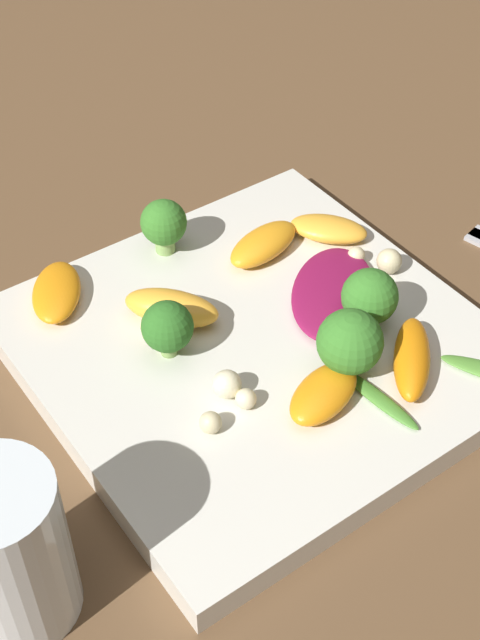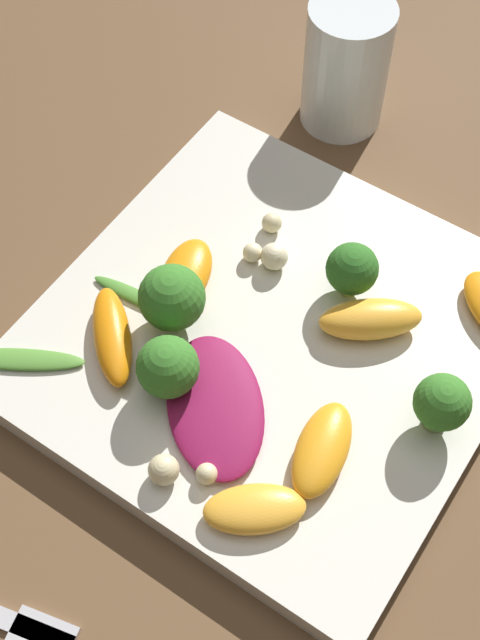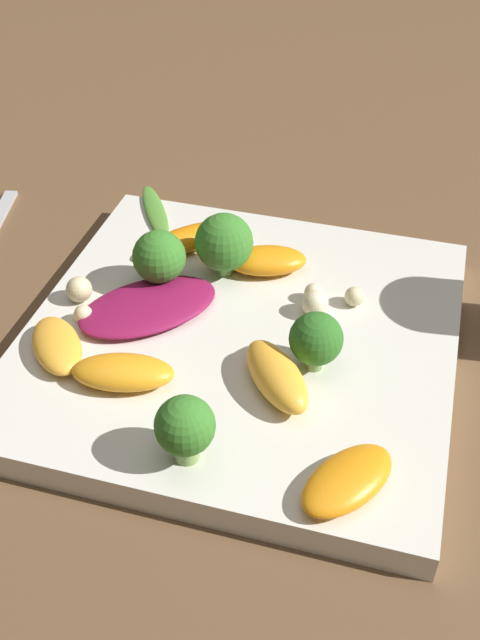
# 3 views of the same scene
# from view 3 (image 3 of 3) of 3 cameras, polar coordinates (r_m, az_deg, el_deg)

# --- Properties ---
(ground_plane) EXTENTS (2.40, 2.40, 0.00)m
(ground_plane) POSITION_cam_3_polar(r_m,az_deg,el_deg) (0.52, 0.09, -2.41)
(ground_plane) COLOR brown
(plate) EXTENTS (0.29, 0.29, 0.02)m
(plate) POSITION_cam_3_polar(r_m,az_deg,el_deg) (0.52, 0.09, -1.57)
(plate) COLOR silver
(plate) RESTS_ON ground_plane
(radicchio_leaf_0) EXTENTS (0.11, 0.11, 0.01)m
(radicchio_leaf_0) POSITION_cam_3_polar(r_m,az_deg,el_deg) (0.52, -7.15, 0.83)
(radicchio_leaf_0) COLOR maroon
(radicchio_leaf_0) RESTS_ON plate
(orange_segment_0) EXTENTS (0.07, 0.07, 0.02)m
(orange_segment_0) POSITION_cam_3_polar(r_m,az_deg,el_deg) (0.58, -3.95, 6.18)
(orange_segment_0) COLOR orange
(orange_segment_0) RESTS_ON plate
(orange_segment_1) EXTENTS (0.07, 0.05, 0.02)m
(orange_segment_1) POSITION_cam_3_polar(r_m,az_deg,el_deg) (0.56, 2.32, 4.51)
(orange_segment_1) COLOR orange
(orange_segment_1) RESTS_ON plate
(orange_segment_2) EXTENTS (0.07, 0.04, 0.02)m
(orange_segment_2) POSITION_cam_3_polar(r_m,az_deg,el_deg) (0.47, -8.90, -3.95)
(orange_segment_2) COLOR orange
(orange_segment_2) RESTS_ON plate
(orange_segment_3) EXTENTS (0.06, 0.07, 0.01)m
(orange_segment_3) POSITION_cam_3_polar(r_m,az_deg,el_deg) (0.42, 8.18, -11.98)
(orange_segment_3) COLOR orange
(orange_segment_3) RESTS_ON plate
(orange_segment_4) EXTENTS (0.06, 0.07, 0.02)m
(orange_segment_4) POSITION_cam_3_polar(r_m,az_deg,el_deg) (0.46, 2.80, -4.28)
(orange_segment_4) COLOR #FCAD33
(orange_segment_4) RESTS_ON plate
(orange_segment_5) EXTENTS (0.06, 0.06, 0.01)m
(orange_segment_5) POSITION_cam_3_polar(r_m,az_deg,el_deg) (0.50, -13.79, -1.88)
(orange_segment_5) COLOR #FCAD33
(orange_segment_5) RESTS_ON plate
(broccoli_floret_0) EXTENTS (0.03, 0.03, 0.04)m
(broccoli_floret_0) POSITION_cam_3_polar(r_m,az_deg,el_deg) (0.41, -3.66, -8.29)
(broccoli_floret_0) COLOR #84AD5B
(broccoli_floret_0) RESTS_ON plate
(broccoli_floret_1) EXTENTS (0.04, 0.04, 0.04)m
(broccoli_floret_1) POSITION_cam_3_polar(r_m,az_deg,el_deg) (0.54, -6.17, 4.76)
(broccoli_floret_1) COLOR #84AD5B
(broccoli_floret_1) RESTS_ON plate
(broccoli_floret_2) EXTENTS (0.03, 0.03, 0.04)m
(broccoli_floret_2) POSITION_cam_3_polar(r_m,az_deg,el_deg) (0.47, 5.81, -1.49)
(broccoli_floret_2) COLOR #7A9E51
(broccoli_floret_2) RESTS_ON plate
(broccoli_floret_3) EXTENTS (0.04, 0.04, 0.05)m
(broccoli_floret_3) POSITION_cam_3_polar(r_m,az_deg,el_deg) (0.54, -1.23, 5.90)
(broccoli_floret_3) COLOR #84AD5B
(broccoli_floret_3) RESTS_ON plate
(arugula_sprig_0) EXTENTS (0.02, 0.07, 0.00)m
(arugula_sprig_0) POSITION_cam_3_polar(r_m,az_deg,el_deg) (0.58, -0.31, 5.53)
(arugula_sprig_0) COLOR #47842D
(arugula_sprig_0) RESTS_ON plate
(arugula_sprig_1) EXTENTS (0.06, 0.08, 0.00)m
(arugula_sprig_1) POSITION_cam_3_polar(r_m,az_deg,el_deg) (0.63, -6.47, 8.26)
(arugula_sprig_1) COLOR #518E33
(arugula_sprig_1) RESTS_ON plate
(macadamia_nut_0) EXTENTS (0.02, 0.02, 0.02)m
(macadamia_nut_0) POSITION_cam_3_polar(r_m,az_deg,el_deg) (0.54, -12.10, 2.38)
(macadamia_nut_0) COLOR beige
(macadamia_nut_0) RESTS_ON plate
(macadamia_nut_1) EXTENTS (0.01, 0.01, 0.01)m
(macadamia_nut_1) POSITION_cam_3_polar(r_m,az_deg,el_deg) (0.52, -11.86, 0.45)
(macadamia_nut_1) COLOR beige
(macadamia_nut_1) RESTS_ON plate
(macadamia_nut_2) EXTENTS (0.01, 0.01, 0.01)m
(macadamia_nut_2) POSITION_cam_3_polar(r_m,az_deg,el_deg) (0.53, 8.71, 1.78)
(macadamia_nut_2) COLOR beige
(macadamia_nut_2) RESTS_ON plate
(macadamia_nut_3) EXTENTS (0.01, 0.01, 0.01)m
(macadamia_nut_3) POSITION_cam_3_polar(r_m,az_deg,el_deg) (0.53, 5.63, 2.09)
(macadamia_nut_3) COLOR beige
(macadamia_nut_3) RESTS_ON plate
(macadamia_nut_4) EXTENTS (0.02, 0.02, 0.02)m
(macadamia_nut_4) POSITION_cam_3_polar(r_m,az_deg,el_deg) (0.52, 5.74, 1.27)
(macadamia_nut_4) COLOR beige
(macadamia_nut_4) RESTS_ON plate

